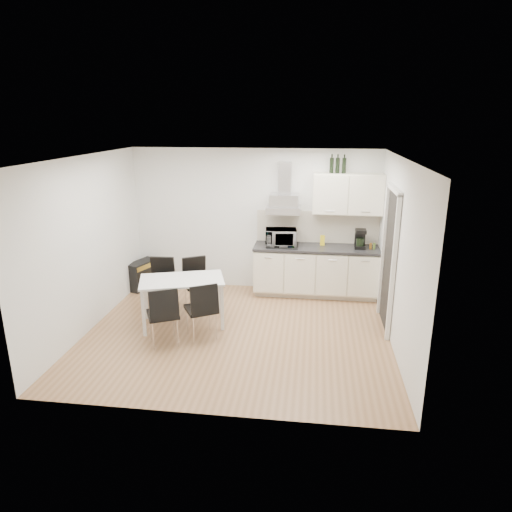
{
  "coord_description": "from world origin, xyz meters",
  "views": [
    {
      "loc": [
        1.08,
        -6.16,
        3.11
      ],
      "look_at": [
        0.23,
        0.4,
        1.1
      ],
      "focal_mm": 32.0,
      "sensor_mm": 36.0,
      "label": 1
    }
  ],
  "objects": [
    {
      "name": "doorway",
      "position": [
        2.21,
        0.55,
        1.05
      ],
      "size": [
        0.08,
        1.04,
        2.1
      ],
      "primitive_type": "cube",
      "color": "white",
      "rests_on": "ground"
    },
    {
      "name": "wall_left",
      "position": [
        -2.25,
        0.0,
        1.3
      ],
      "size": [
        0.1,
        4.0,
        2.6
      ],
      "primitive_type": "cube",
      "color": "white",
      "rests_on": "ground"
    },
    {
      "name": "guitar_amp",
      "position": [
        -2.1,
        1.65,
        0.26
      ],
      "size": [
        0.47,
        0.69,
        0.53
      ],
      "rotation": [
        0.0,
        0.0,
        -0.35
      ],
      "color": "black",
      "rests_on": "ground"
    },
    {
      "name": "ceiling",
      "position": [
        0.0,
        0.0,
        2.6
      ],
      "size": [
        4.5,
        4.5,
        0.0
      ],
      "primitive_type": "plane",
      "color": "white",
      "rests_on": "wall_back"
    },
    {
      "name": "chair_near_left",
      "position": [
        -0.99,
        -0.46,
        0.44
      ],
      "size": [
        0.62,
        0.64,
        0.88
      ],
      "primitive_type": null,
      "rotation": [
        0.0,
        0.0,
        0.46
      ],
      "color": "black",
      "rests_on": "ground"
    },
    {
      "name": "wall_front",
      "position": [
        0.0,
        -2.0,
        1.3
      ],
      "size": [
        4.5,
        0.1,
        2.6
      ],
      "primitive_type": "cube",
      "color": "white",
      "rests_on": "ground"
    },
    {
      "name": "chair_far_right",
      "position": [
        -0.81,
        0.79,
        0.44
      ],
      "size": [
        0.62,
        0.65,
        0.88
      ],
      "primitive_type": null,
      "rotation": [
        0.0,
        0.0,
        3.64
      ],
      "color": "black",
      "rests_on": "ground"
    },
    {
      "name": "floor_speaker",
      "position": [
        -0.84,
        1.9,
        0.13
      ],
      "size": [
        0.18,
        0.17,
        0.26
      ],
      "primitive_type": "cube",
      "rotation": [
        0.0,
        0.0,
        0.28
      ],
      "color": "black",
      "rests_on": "ground"
    },
    {
      "name": "chair_near_right",
      "position": [
        -0.49,
        -0.21,
        0.44
      ],
      "size": [
        0.63,
        0.65,
        0.88
      ],
      "primitive_type": null,
      "rotation": [
        0.0,
        0.0,
        0.52
      ],
      "color": "black",
      "rests_on": "ground"
    },
    {
      "name": "chair_far_left",
      "position": [
        -1.41,
        0.69,
        0.44
      ],
      "size": [
        0.47,
        0.53,
        0.88
      ],
      "primitive_type": null,
      "rotation": [
        0.0,
        0.0,
        3.2
      ],
      "color": "black",
      "rests_on": "ground"
    },
    {
      "name": "ground",
      "position": [
        0.0,
        0.0,
        0.0
      ],
      "size": [
        4.5,
        4.5,
        0.0
      ],
      "primitive_type": "plane",
      "color": "#A47952",
      "rests_on": "ground"
    },
    {
      "name": "kitchenette",
      "position": [
        1.18,
        1.73,
        0.83
      ],
      "size": [
        2.22,
        0.64,
        2.52
      ],
      "color": "beige",
      "rests_on": "ground"
    },
    {
      "name": "dining_table",
      "position": [
        -0.89,
        0.19,
        0.66
      ],
      "size": [
        1.41,
        1.06,
        0.75
      ],
      "rotation": [
        0.0,
        0.0,
        0.3
      ],
      "color": "white",
      "rests_on": "ground"
    },
    {
      "name": "wall_right",
      "position": [
        2.25,
        0.0,
        1.3
      ],
      "size": [
        0.1,
        4.0,
        2.6
      ],
      "primitive_type": "cube",
      "color": "white",
      "rests_on": "ground"
    },
    {
      "name": "wall_back",
      "position": [
        0.0,
        2.0,
        1.3
      ],
      "size": [
        4.5,
        0.1,
        2.6
      ],
      "primitive_type": "cube",
      "color": "white",
      "rests_on": "ground"
    }
  ]
}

